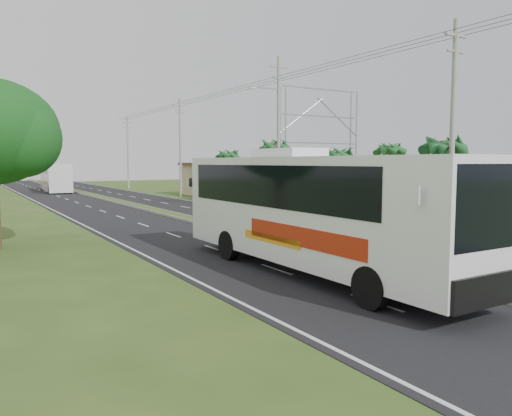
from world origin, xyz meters
TOP-DOWN VIEW (x-y plane):
  - ground at (0.00, 0.00)m, footprint 180.00×180.00m
  - road_asphalt at (0.00, 20.00)m, footprint 14.00×160.00m
  - median_strip at (0.00, 20.00)m, footprint 1.20×160.00m
  - lane_edge_left at (-6.70, 20.00)m, footprint 0.12×160.00m
  - lane_edge_right at (6.70, 20.00)m, footprint 0.12×160.00m
  - shop_near at (14.00, 6.00)m, footprint 8.60×12.60m
  - shop_mid at (14.00, 22.00)m, footprint 7.60×10.60m
  - shop_far at (14.00, 36.00)m, footprint 8.60×11.60m
  - palm_verge_a at (9.00, 3.00)m, footprint 2.40×2.40m
  - palm_verge_b at (9.40, 12.00)m, footprint 2.40×2.40m
  - palm_verge_c at (8.80, 19.00)m, footprint 2.40×2.40m
  - palm_verge_d at (9.30, 28.00)m, footprint 2.40×2.40m
  - palm_behind_shop at (17.50, 15.00)m, footprint 2.40×2.40m
  - utility_pole_a at (8.50, 2.00)m, footprint 1.60×0.28m
  - utility_pole_b at (8.47, 18.00)m, footprint 3.20×0.28m
  - utility_pole_c at (8.50, 38.00)m, footprint 1.60×0.28m
  - utility_pole_d at (8.50, 58.00)m, footprint 1.60×0.28m
  - billboard_lattice at (22.00, 30.00)m, footprint 10.18×1.18m
  - coach_bus_main at (-2.80, -0.99)m, footprint 2.97×13.55m
  - coach_bus_far at (-2.15, 54.92)m, footprint 3.48×12.74m
  - motorcyclist at (-2.00, 5.20)m, footprint 1.93×0.68m

SIDE VIEW (x-z plane):
  - ground at x=0.00m, z-range 0.00..0.00m
  - lane_edge_left at x=-6.70m, z-range 0.00..0.00m
  - lane_edge_right at x=6.70m, z-range 0.00..0.00m
  - road_asphalt at x=0.00m, z-range 0.00..0.02m
  - median_strip at x=0.00m, z-range 0.01..0.20m
  - motorcyclist at x=-2.00m, z-range -0.33..1.97m
  - shop_near at x=14.00m, z-range 0.02..3.54m
  - shop_mid at x=14.00m, z-range 0.02..3.69m
  - shop_far at x=14.00m, z-range 0.02..3.84m
  - coach_bus_far at x=-2.15m, z-range 0.25..3.92m
  - coach_bus_main at x=-2.80m, z-range 0.22..4.59m
  - palm_verge_b at x=9.40m, z-range 1.83..6.88m
  - palm_verge_d at x=9.30m, z-range 1.92..7.17m
  - palm_verge_a at x=9.00m, z-range 2.02..7.47m
  - palm_behind_shop at x=17.50m, z-range 2.11..7.76m
  - palm_verge_c at x=8.80m, z-range 2.20..8.05m
  - utility_pole_d at x=8.50m, z-range 0.17..10.67m
  - utility_pole_a at x=8.50m, z-range 0.17..11.17m
  - utility_pole_c at x=8.50m, z-range 0.17..11.17m
  - utility_pole_b at x=8.47m, z-range 0.26..12.26m
  - billboard_lattice at x=22.00m, z-range 0.79..12.86m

